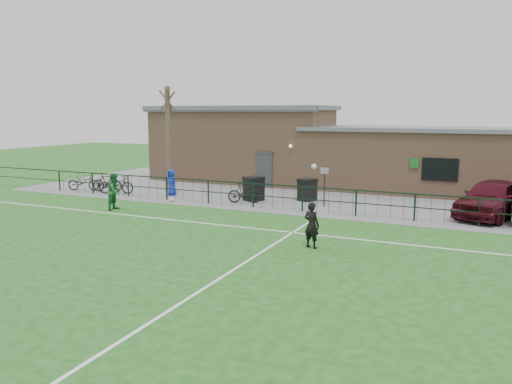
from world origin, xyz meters
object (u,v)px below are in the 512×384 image
at_px(wheelie_bin_right, 307,191).
at_px(bicycle_c, 116,184).
at_px(bare_tree, 169,140).
at_px(spectator_child, 171,182).
at_px(bicycle_b, 107,182).
at_px(wheelie_bin_left, 254,190).
at_px(outfield_player, 115,191).
at_px(bicycle_d, 244,193).
at_px(ball_ground, 172,200).
at_px(sign_post, 324,186).
at_px(bicycle_a, 84,182).
at_px(car_maroon, 493,198).

height_order(wheelie_bin_right, bicycle_c, wheelie_bin_right).
relative_size(bare_tree, spectator_child, 4.18).
relative_size(bicycle_b, bicycle_c, 0.92).
bearing_deg(wheelie_bin_right, wheelie_bin_left, -134.30).
bearing_deg(outfield_player, wheelie_bin_right, -57.03).
bearing_deg(wheelie_bin_left, bicycle_d, -76.74).
relative_size(bicycle_b, ball_ground, 7.92).
relative_size(wheelie_bin_right, outfield_player, 0.61).
bearing_deg(ball_ground, sign_post, 15.25).
bearing_deg(bicycle_a, bare_tree, -88.90).
relative_size(wheelie_bin_right, ball_ground, 4.60).
xyz_separation_m(bare_tree, wheelie_bin_right, (8.33, 0.21, -2.45)).
bearing_deg(spectator_child, bicycle_a, -163.74).
xyz_separation_m(sign_post, bicycle_c, (-11.80, -1.09, -0.48)).
relative_size(sign_post, car_maroon, 0.41).
bearing_deg(sign_post, bicycle_d, -169.51).
xyz_separation_m(wheelie_bin_left, bicycle_b, (-8.87, -0.89, -0.03)).
relative_size(sign_post, bicycle_d, 1.18).
relative_size(outfield_player, ball_ground, 7.49).
distance_m(bicycle_b, bicycle_c, 0.93).
distance_m(bicycle_a, bicycle_d, 10.41).
bearing_deg(sign_post, outfield_player, -151.82).
bearing_deg(bicycle_d, wheelie_bin_left, -28.77).
bearing_deg(bicycle_d, bare_tree, 54.54).
bearing_deg(wheelie_bin_left, ball_ground, -126.69).
xyz_separation_m(wheelie_bin_left, ball_ground, (-3.64, -2.11, -0.48)).
height_order(bare_tree, bicycle_a, bare_tree).
height_order(car_maroon, ball_ground, car_maroon).
distance_m(bicycle_a, bicycle_b, 1.68).
bearing_deg(bicycle_a, outfield_player, -144.73).
height_order(wheelie_bin_left, bicycle_c, wheelie_bin_left).
height_order(sign_post, bicycle_b, sign_post).
relative_size(car_maroon, ball_ground, 21.24).
relative_size(wheelie_bin_left, bicycle_b, 0.63).
height_order(sign_post, car_maroon, sign_post).
bearing_deg(wheelie_bin_left, outfield_player, -112.99).
height_order(wheelie_bin_left, car_maroon, car_maroon).
xyz_separation_m(wheelie_bin_right, bicycle_b, (-11.43, -1.97, 0.02)).
relative_size(bare_tree, ball_ground, 25.88).
height_order(bare_tree, car_maroon, bare_tree).
bearing_deg(wheelie_bin_left, bicycle_c, -148.43).
distance_m(bicycle_b, bicycle_d, 8.73).
xyz_separation_m(sign_post, ball_ground, (-7.45, -2.03, -0.90)).
xyz_separation_m(bicycle_d, ball_ground, (-3.50, -1.30, -0.41)).
height_order(wheelie_bin_right, car_maroon, car_maroon).
xyz_separation_m(wheelie_bin_right, sign_post, (1.25, -1.16, 0.47)).
xyz_separation_m(bare_tree, bicycle_a, (-4.77, -1.86, -2.49)).
bearing_deg(bicycle_a, ball_ground, -119.43).
height_order(bare_tree, wheelie_bin_right, bare_tree).
relative_size(wheelie_bin_left, bicycle_d, 0.68).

